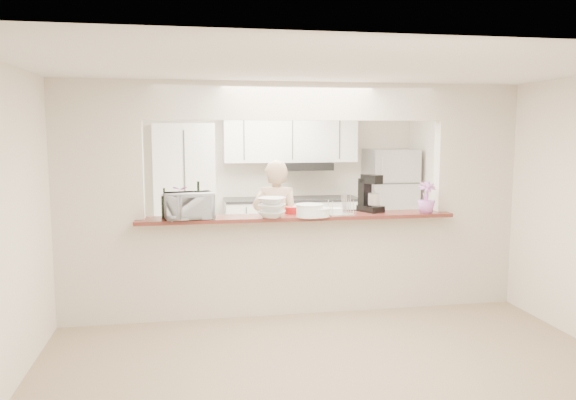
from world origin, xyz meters
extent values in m
plane|color=tan|center=(0.00, 0.00, 0.00)|extent=(6.00, 6.00, 0.00)
cube|color=silver|center=(0.00, 1.55, 0.01)|extent=(5.00, 2.90, 0.01)
cube|color=beige|center=(-2.05, 0.00, 1.25)|extent=(0.90, 0.15, 2.50)
cube|color=beige|center=(2.05, 0.00, 1.25)|extent=(0.90, 0.15, 2.50)
cube|color=beige|center=(0.00, 0.00, 2.30)|extent=(3.20, 0.15, 0.40)
cube|color=beige|center=(0.00, 0.00, 0.53)|extent=(3.20, 0.15, 1.05)
cube|color=maroon|center=(0.00, -0.05, 1.07)|extent=(3.40, 0.38, 0.04)
cube|color=white|center=(-1.20, 2.70, 1.05)|extent=(0.90, 0.60, 2.10)
cube|color=white|center=(0.45, 2.70, 0.45)|extent=(2.10, 0.60, 0.90)
cube|color=#2B2C2E|center=(0.45, 2.70, 0.92)|extent=(2.10, 0.62, 0.04)
cube|color=white|center=(0.45, 2.83, 1.88)|extent=(2.10, 0.35, 0.75)
cube|color=black|center=(0.70, 2.72, 1.44)|extent=(0.75, 0.45, 0.12)
cube|color=black|center=(1.20, 2.40, 0.50)|extent=(0.55, 0.02, 0.55)
cube|color=#A6A6AB|center=(2.05, 2.65, 0.85)|extent=(0.75, 0.70, 1.70)
imported|color=#C367B3|center=(-1.30, 0.05, 1.25)|extent=(0.34, 0.30, 0.33)
cylinder|color=black|center=(-1.05, -0.04, 1.23)|extent=(0.08, 0.08, 0.28)
cylinder|color=black|center=(-1.05, -0.04, 1.42)|extent=(0.03, 0.03, 0.10)
cylinder|color=black|center=(-1.40, -0.01, 1.21)|extent=(0.06, 0.06, 0.23)
cylinder|color=black|center=(-1.40, -0.01, 1.36)|extent=(0.02, 0.02, 0.08)
imported|color=#BBBCC1|center=(-1.15, -0.10, 1.23)|extent=(0.53, 0.40, 0.27)
imported|color=white|center=(-0.30, -0.17, 1.19)|extent=(0.37, 0.37, 0.21)
cylinder|color=white|center=(0.10, -0.19, 1.15)|extent=(0.28, 0.28, 0.13)
cylinder|color=white|center=(0.10, -0.19, 1.22)|extent=(0.29, 0.29, 0.01)
cylinder|color=white|center=(0.19, -0.19, 1.13)|extent=(0.25, 0.25, 0.08)
cylinder|color=white|center=(0.19, -0.19, 1.18)|extent=(0.26, 0.26, 0.01)
cylinder|color=maroon|center=(-0.04, 0.08, 1.13)|extent=(0.16, 0.16, 0.07)
cylinder|color=tan|center=(0.05, 0.08, 1.13)|extent=(0.16, 0.16, 0.08)
cube|color=silver|center=(0.45, -0.15, 1.10)|extent=(0.27, 0.18, 0.02)
cube|color=white|center=(0.45, -0.15, 1.14)|extent=(0.12, 0.12, 0.06)
cube|color=black|center=(0.85, 0.05, 1.12)|extent=(0.28, 0.33, 0.07)
cube|color=black|center=(0.81, 0.14, 1.31)|extent=(0.15, 0.14, 0.30)
cube|color=black|center=(0.85, 0.04, 1.46)|extent=(0.21, 0.27, 0.10)
cylinder|color=#B7B7BC|center=(0.87, 0.00, 1.24)|extent=(0.14, 0.14, 0.13)
imported|color=#BB66BE|center=(1.42, -0.15, 1.26)|extent=(0.21, 0.21, 0.34)
imported|color=tan|center=(-0.10, 0.82, 0.82)|extent=(0.69, 0.55, 1.63)
camera|label=1|loc=(-1.16, -5.90, 1.99)|focal=35.00mm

